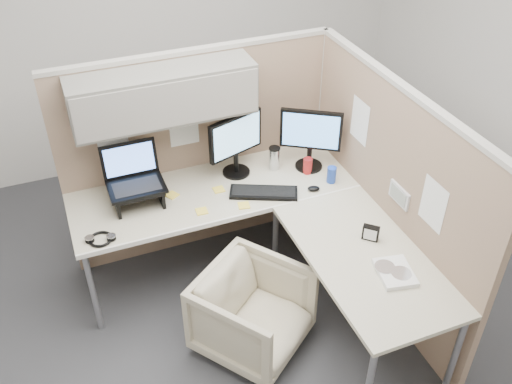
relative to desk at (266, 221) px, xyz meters
name	(u,v)px	position (x,y,z in m)	size (l,w,h in m)	color
ground	(256,310)	(-0.12, -0.13, -0.69)	(4.50, 4.50, 0.00)	#333337
partition_back	(183,128)	(-0.34, 0.70, 0.41)	(2.00, 0.36, 1.63)	#997B64
partition_right	(385,196)	(0.78, -0.19, 0.13)	(0.07, 2.03, 1.63)	#997B64
desk	(266,221)	(0.00, 0.00, 0.00)	(2.00, 1.98, 0.73)	beige
office_chair	(253,309)	(-0.25, -0.38, -0.36)	(0.63, 0.59, 0.65)	beige
monitor_left	(236,141)	(-0.01, 0.55, 0.32)	(0.43, 0.20, 0.47)	black
monitor_right	(311,135)	(0.51, 0.42, 0.32)	(0.39, 0.27, 0.47)	black
laptop_station	(135,183)	(-0.75, 0.48, 0.19)	(0.37, 0.32, 0.39)	black
keyboard	(264,193)	(0.08, 0.23, 0.05)	(0.47, 0.16, 0.02)	black
mouse	(314,189)	(0.42, 0.14, 0.06)	(0.09, 0.06, 0.03)	black
travel_mug	(274,158)	(0.27, 0.50, 0.13)	(0.08, 0.08, 0.18)	silver
soda_can_green	(332,175)	(0.58, 0.19, 0.10)	(0.07, 0.07, 0.12)	#1E3FA5
soda_can_silver	(308,166)	(0.47, 0.36, 0.10)	(0.07, 0.07, 0.12)	#B21E1E
sticky_note_d	(219,190)	(-0.20, 0.39, 0.05)	(0.08, 0.08, 0.01)	yellow
sticky_note_b	(244,205)	(-0.10, 0.16, 0.05)	(0.08, 0.08, 0.01)	yellow
sticky_note_c	(172,195)	(-0.52, 0.45, 0.05)	(0.08, 0.08, 0.01)	yellow
sticky_note_a	(202,211)	(-0.38, 0.20, 0.05)	(0.08, 0.08, 0.01)	yellow
headphones	(101,239)	(-1.06, 0.16, 0.06)	(0.19, 0.18, 0.03)	black
paper_stack	(395,272)	(0.49, -0.78, 0.06)	(0.24, 0.28, 0.03)	white
desk_clock	(371,233)	(0.51, -0.45, 0.09)	(0.10, 0.10, 0.10)	black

